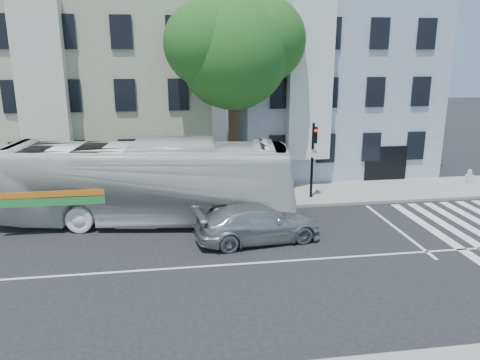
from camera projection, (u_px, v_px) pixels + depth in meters
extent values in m
plane|color=black|center=(265.00, 262.00, 17.47)|extent=(120.00, 120.00, 0.00)
cube|color=gray|center=(235.00, 197.00, 25.08)|extent=(80.00, 4.00, 0.15)
cube|color=#9E9F85|center=(109.00, 87.00, 29.32)|extent=(12.00, 10.00, 11.00)
cube|color=#939FAF|center=(324.00, 85.00, 31.34)|extent=(12.00, 10.00, 11.00)
cylinder|color=#2D2116|center=(234.00, 149.00, 24.89)|extent=(0.56, 0.56, 5.20)
sphere|color=#193F14|center=(233.00, 54.00, 23.60)|extent=(5.60, 5.60, 5.60)
sphere|color=#193F14|center=(263.00, 40.00, 24.03)|extent=(4.40, 4.40, 4.40)
sphere|color=#193F14|center=(206.00, 44.00, 22.98)|extent=(4.20, 4.20, 4.20)
sphere|color=#193F14|center=(236.00, 20.00, 24.34)|extent=(3.80, 3.80, 3.80)
sphere|color=#193F14|center=(221.00, 74.00, 24.35)|extent=(3.40, 3.40, 3.40)
imported|color=silver|center=(145.00, 182.00, 21.28)|extent=(5.07, 13.90, 3.79)
imported|color=#B4B6BB|center=(258.00, 223.00, 19.35)|extent=(2.83, 5.51, 1.53)
cylinder|color=black|center=(312.00, 162.00, 24.36)|extent=(0.14, 0.14, 4.13)
cube|color=black|center=(315.00, 135.00, 23.73)|extent=(0.33, 0.30, 0.83)
sphere|color=red|center=(316.00, 131.00, 23.55)|extent=(0.16, 0.16, 0.16)
cylinder|color=white|center=(313.00, 153.00, 24.09)|extent=(0.42, 0.17, 0.43)
cylinder|color=#B6B6B2|center=(469.00, 177.00, 27.50)|extent=(0.27, 0.27, 0.67)
sphere|color=#B6B6B2|center=(470.00, 171.00, 27.41)|extent=(0.25, 0.25, 0.25)
cylinder|color=#B6B6B2|center=(469.00, 176.00, 27.48)|extent=(0.47, 0.33, 0.16)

